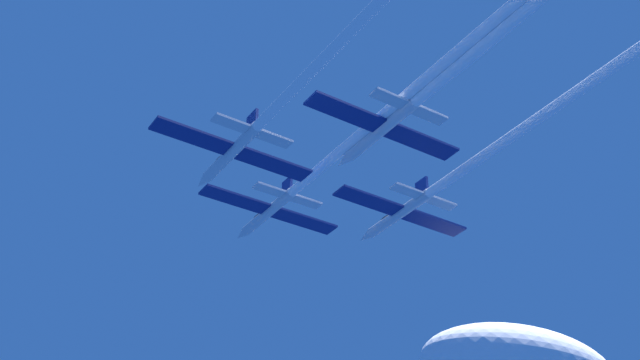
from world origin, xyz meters
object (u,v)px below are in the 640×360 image
at_px(jet_right_wing, 535,120).
at_px(jet_slot, 513,21).
at_px(jet_lead, 383,115).
at_px(jet_left_wing, 357,25).

xyz_separation_m(jet_right_wing, jet_slot, (-11.38, -8.73, 0.76)).
relative_size(jet_right_wing, jet_slot, 1.10).
relative_size(jet_lead, jet_right_wing, 1.04).
height_order(jet_lead, jet_left_wing, jet_lead).
height_order(jet_left_wing, jet_slot, jet_slot).
bearing_deg(jet_right_wing, jet_slot, -142.52).
height_order(jet_lead, jet_right_wing, jet_lead).
distance_m(jet_lead, jet_left_wing, 15.38).
distance_m(jet_lead, jet_right_wing, 15.28).
relative_size(jet_lead, jet_slot, 1.15).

